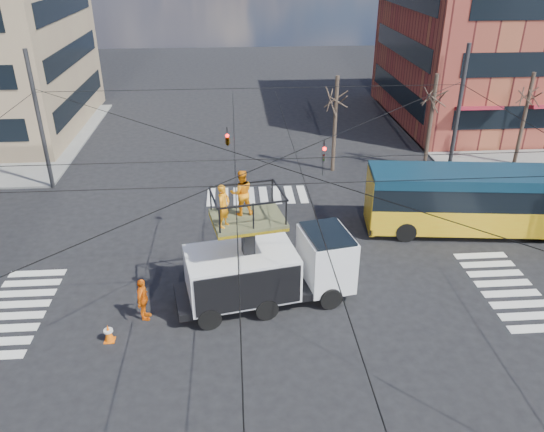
{
  "coord_description": "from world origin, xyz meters",
  "views": [
    {
      "loc": [
        -1.2,
        -17.6,
        12.82
      ],
      "look_at": [
        0.28,
        2.24,
        2.64
      ],
      "focal_mm": 35.0,
      "sensor_mm": 36.0,
      "label": 1
    }
  ],
  "objects_px": {
    "worker_ground": "(143,299)",
    "flagger": "(335,275)",
    "traffic_cone": "(109,333)",
    "utility_truck": "(269,259)",
    "city_bus": "(487,200)"
  },
  "relations": [
    {
      "from": "city_bus",
      "to": "worker_ground",
      "type": "relative_size",
      "value": 6.68
    },
    {
      "from": "utility_truck",
      "to": "city_bus",
      "type": "relative_size",
      "value": 0.62
    },
    {
      "from": "city_bus",
      "to": "worker_ground",
      "type": "height_order",
      "value": "city_bus"
    },
    {
      "from": "worker_ground",
      "to": "flagger",
      "type": "relative_size",
      "value": 1.03
    },
    {
      "from": "traffic_cone",
      "to": "flagger",
      "type": "distance_m",
      "value": 8.99
    },
    {
      "from": "city_bus",
      "to": "utility_truck",
      "type": "bearing_deg",
      "value": -149.19
    },
    {
      "from": "traffic_cone",
      "to": "flagger",
      "type": "bearing_deg",
      "value": 15.32
    },
    {
      "from": "utility_truck",
      "to": "worker_ground",
      "type": "xyz_separation_m",
      "value": [
        -4.84,
        -0.88,
        -1.05
      ]
    },
    {
      "from": "utility_truck",
      "to": "flagger",
      "type": "height_order",
      "value": "utility_truck"
    },
    {
      "from": "utility_truck",
      "to": "traffic_cone",
      "type": "bearing_deg",
      "value": -171.39
    },
    {
      "from": "city_bus",
      "to": "flagger",
      "type": "xyz_separation_m",
      "value": [
        -8.34,
        -4.71,
        -0.87
      ]
    },
    {
      "from": "traffic_cone",
      "to": "utility_truck",
      "type": "bearing_deg",
      "value": 19.48
    },
    {
      "from": "flagger",
      "to": "traffic_cone",
      "type": "bearing_deg",
      "value": -116.25
    },
    {
      "from": "worker_ground",
      "to": "flagger",
      "type": "distance_m",
      "value": 7.64
    },
    {
      "from": "utility_truck",
      "to": "traffic_cone",
      "type": "relative_size",
      "value": 10.33
    }
  ]
}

